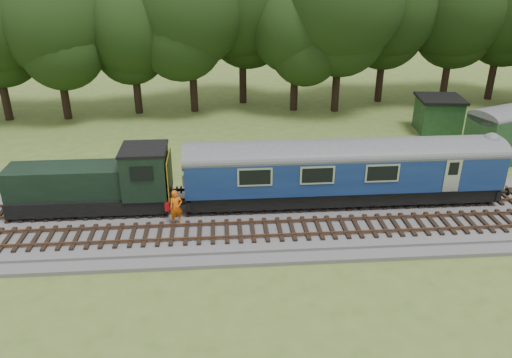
{
  "coord_description": "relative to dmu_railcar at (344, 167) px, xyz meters",
  "views": [
    {
      "loc": [
        -1.57,
        -24.35,
        13.82
      ],
      "look_at": [
        0.39,
        1.4,
        2.0
      ],
      "focal_mm": 35.0,
      "sensor_mm": 36.0,
      "label": 1
    }
  ],
  "objects": [
    {
      "name": "tree_line",
      "position": [
        -5.43,
        20.6,
        -2.61
      ],
      "size": [
        70.0,
        8.0,
        18.0
      ],
      "primitive_type": null,
      "color": "black",
      "rests_on": "ground"
    },
    {
      "name": "track_north",
      "position": [
        -5.43,
        -0.0,
        -2.19
      ],
      "size": [
        67.2,
        2.4,
        0.21
      ],
      "color": "black",
      "rests_on": "ballast"
    },
    {
      "name": "track_south",
      "position": [
        -5.43,
        -3.0,
        -2.19
      ],
      "size": [
        67.2,
        2.4,
        0.21
      ],
      "color": "black",
      "rests_on": "ballast"
    },
    {
      "name": "shed",
      "position": [
        11.17,
        12.97,
        -1.13
      ],
      "size": [
        3.94,
        3.94,
        2.91
      ],
      "rotation": [
        0.0,
        0.0,
        -0.11
      ],
      "color": "#193919",
      "rests_on": "ground"
    },
    {
      "name": "ground",
      "position": [
        -5.43,
        -1.4,
        -2.61
      ],
      "size": [
        120.0,
        120.0,
        0.0
      ],
      "primitive_type": "plane",
      "color": "#4C6826",
      "rests_on": "ground"
    },
    {
      "name": "worker",
      "position": [
        -9.48,
        -1.85,
        -1.28
      ],
      "size": [
        0.82,
        0.67,
        1.95
      ],
      "primitive_type": "imported",
      "rotation": [
        0.0,
        0.0,
        0.32
      ],
      "color": "#E95C0C",
      "rests_on": "ballast"
    },
    {
      "name": "shunter_loco",
      "position": [
        -13.93,
        0.0,
        -0.63
      ],
      "size": [
        8.91,
        2.6,
        3.38
      ],
      "color": "black",
      "rests_on": "ground"
    },
    {
      "name": "ballast",
      "position": [
        -5.43,
        -1.4,
        -2.43
      ],
      "size": [
        70.0,
        7.0,
        0.35
      ],
      "primitive_type": "cube",
      "color": "#4C4C4F",
      "rests_on": "ground"
    },
    {
      "name": "dmu_railcar",
      "position": [
        0.0,
        0.0,
        0.0
      ],
      "size": [
        18.05,
        2.86,
        3.88
      ],
      "color": "black",
      "rests_on": "ground"
    },
    {
      "name": "fence",
      "position": [
        -5.43,
        3.1,
        -2.61
      ],
      "size": [
        64.0,
        0.12,
        1.0
      ],
      "primitive_type": null,
      "color": "#6B6054",
      "rests_on": "ground"
    }
  ]
}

